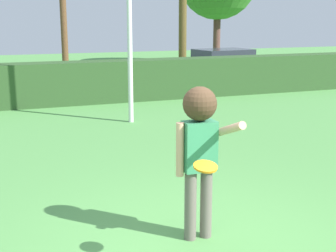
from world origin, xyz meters
name	(u,v)px	position (x,y,z in m)	size (l,w,h in m)	color
ground_plane	(198,246)	(0.00, 0.00, 0.00)	(60.00, 60.00, 0.00)	#529349
person	(200,140)	(0.09, 0.20, 1.20)	(0.56, 0.78, 1.81)	#695E58
frisbee	(205,167)	(-0.18, -0.54, 1.14)	(0.24, 0.24, 0.07)	orange
hedge_row	(63,83)	(0.00, 9.74, 0.63)	(25.19, 0.90, 1.26)	#2D4E25
parked_car_silver	(223,63)	(7.14, 13.29, 0.69)	(4.39, 2.27, 1.25)	#B7B7BC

